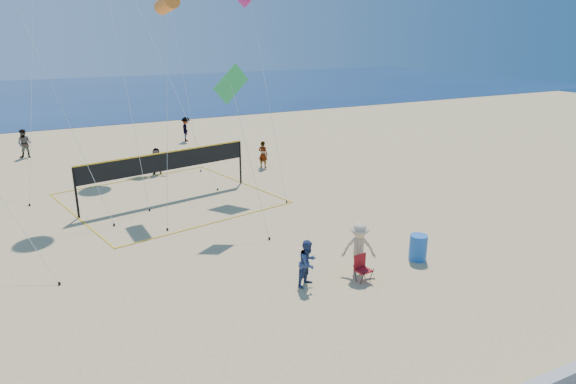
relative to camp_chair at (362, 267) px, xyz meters
name	(u,v)px	position (x,y,z in m)	size (l,w,h in m)	color
ocean	(62,95)	(-4.80, 58.42, -0.48)	(140.00, 50.00, 0.03)	navy
bystander_a	(308,263)	(-1.71, 0.53, 0.28)	(0.75, 0.58, 1.54)	navy
bystander_b	(359,248)	(0.23, 0.52, 0.39)	(1.14, 0.66, 1.77)	#D1B48B
far_person_1	(157,161)	(-2.84, 16.07, 0.25)	(1.38, 0.44, 1.49)	gray
far_person_2	(263,154)	(3.10, 14.60, 0.31)	(0.58, 0.38, 1.60)	gray
far_person_3	(25,144)	(-9.39, 23.74, 0.42)	(0.89, 0.69, 1.83)	gray
far_person_4	(186,129)	(1.21, 24.08, 0.39)	(1.15, 0.66, 1.77)	gray
camp_chair	(362,267)	(0.00, 0.00, 0.00)	(0.52, 0.63, 0.98)	maroon
trash_barrel	(418,248)	(2.70, 0.41, -0.03)	(0.62, 0.62, 0.93)	blue
volleyball_net	(166,167)	(-3.44, 11.32, 1.09)	(10.26, 10.15, 2.32)	black
kite_2	(167,4)	(-2.75, 11.79, 8.41)	(2.24, 5.48, 9.38)	orange
kite_4	(233,91)	(-1.52, 7.18, 5.00)	(1.64, 3.06, 6.57)	green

